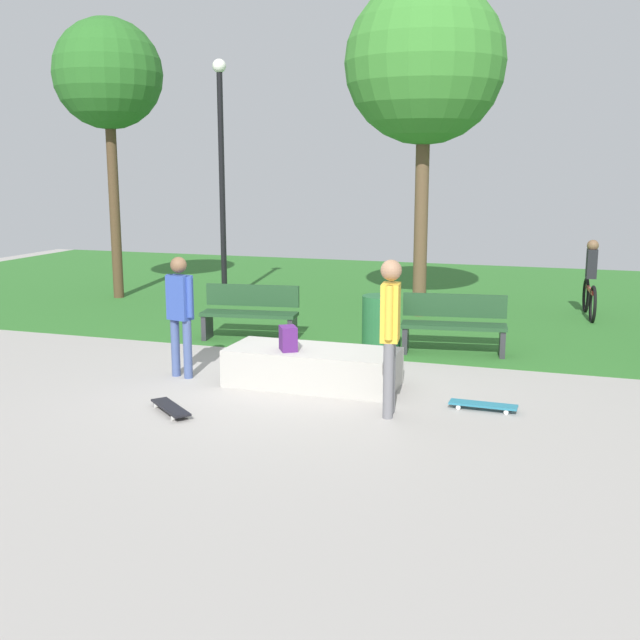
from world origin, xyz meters
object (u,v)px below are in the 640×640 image
object	(u,v)px
concrete_ledge	(313,367)
lamp_post	(221,161)
park_bench_center_lawn	(250,312)
tree_tall_oak	(425,64)
trash_bin	(381,324)
skateboard_spare	(483,405)
skateboard_by_ledge	(171,408)
backpack_on_ledge	(288,338)
cyclist_on_bicycle	(590,284)
skater_watching	(180,308)
skater_performing_trick	(390,324)
tree_leaning_ash	(108,76)
park_bench_far_right	(454,323)

from	to	relation	value
concrete_ledge	lamp_post	size ratio (longest dim) A/B	0.45
park_bench_center_lawn	tree_tall_oak	world-z (taller)	tree_tall_oak
park_bench_center_lawn	trash_bin	distance (m)	2.30
lamp_post	trash_bin	bearing A→B (deg)	-38.77
concrete_ledge	skateboard_spare	distance (m)	2.32
concrete_ledge	skateboard_by_ledge	distance (m)	2.05
trash_bin	skateboard_spare	bearing A→B (deg)	-53.09
trash_bin	backpack_on_ledge	bearing A→B (deg)	-106.60
skateboard_spare	lamp_post	world-z (taller)	lamp_post
tree_tall_oak	cyclist_on_bicycle	bearing A→B (deg)	16.32
concrete_ledge	skater_watching	world-z (taller)	skater_watching
lamp_post	concrete_ledge	bearing A→B (deg)	-54.99
tree_tall_oak	skater_performing_trick	bearing A→B (deg)	-81.95
skater_watching	lamp_post	xyz separation A→B (m)	(-2.05, 5.73, 2.01)
park_bench_center_lawn	tree_leaning_ash	distance (m)	6.92
skateboard_spare	tree_leaning_ash	xyz separation A→B (m)	(-8.67, 5.76, 4.68)
park_bench_center_lawn	park_bench_far_right	bearing A→B (deg)	1.49
skateboard_by_ledge	trash_bin	distance (m)	4.11
backpack_on_ledge	park_bench_far_right	distance (m)	3.13
skateboard_spare	tree_tall_oak	world-z (taller)	tree_tall_oak
park_bench_far_right	cyclist_on_bicycle	size ratio (longest dim) A/B	0.91
cyclist_on_bicycle	skater_watching	bearing A→B (deg)	-129.72
concrete_ledge	cyclist_on_bicycle	xyz separation A→B (m)	(3.51, 6.28, 0.39)
skateboard_by_ledge	tree_tall_oak	size ratio (longest dim) A/B	0.12
skater_watching	lamp_post	bearing A→B (deg)	109.68
skater_watching	tree_tall_oak	xyz separation A→B (m)	(2.21, 5.53, 3.74)
tree_leaning_ash	park_bench_far_right	bearing A→B (deg)	-20.70
backpack_on_ledge	park_bench_far_right	size ratio (longest dim) A/B	0.19
park_bench_far_right	tree_tall_oak	world-z (taller)	tree_tall_oak
park_bench_center_lawn	tree_tall_oak	distance (m)	5.68
skater_performing_trick	skateboard_spare	xyz separation A→B (m)	(1.03, 0.54, -1.02)
concrete_ledge	skateboard_by_ledge	xyz separation A→B (m)	(-1.20, -1.65, -0.18)
skater_performing_trick	park_bench_far_right	world-z (taller)	skater_performing_trick
concrete_ledge	trash_bin	world-z (taller)	trash_bin
park_bench_far_right	skateboard_spare	bearing A→B (deg)	-74.22
skater_watching	park_bench_center_lawn	world-z (taller)	skater_watching
backpack_on_ledge	lamp_post	xyz separation A→B (m)	(-3.62, 5.74, 2.33)
backpack_on_ledge	lamp_post	size ratio (longest dim) A/B	0.06
skater_watching	skateboard_by_ledge	distance (m)	1.85
skater_performing_trick	skater_watching	xyz separation A→B (m)	(-3.10, 0.75, -0.11)
tree_leaning_ash	lamp_post	xyz separation A→B (m)	(2.50, 0.18, -1.76)
skateboard_spare	lamp_post	size ratio (longest dim) A/B	0.16
skater_performing_trick	skateboard_by_ledge	distance (m)	2.76
skateboard_by_ledge	cyclist_on_bicycle	distance (m)	9.25
skateboard_by_ledge	skateboard_spare	xyz separation A→B (m)	(3.48, 1.27, 0.00)
skateboard_spare	cyclist_on_bicycle	world-z (taller)	cyclist_on_bicycle
tree_leaning_ash	tree_tall_oak	bearing A→B (deg)	-0.16
skater_performing_trick	tree_tall_oak	world-z (taller)	tree_tall_oak
skateboard_spare	park_bench_center_lawn	xyz separation A→B (m)	(-4.17, 2.70, 0.42)
skateboard_spare	cyclist_on_bicycle	xyz separation A→B (m)	(1.23, 6.67, 0.57)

